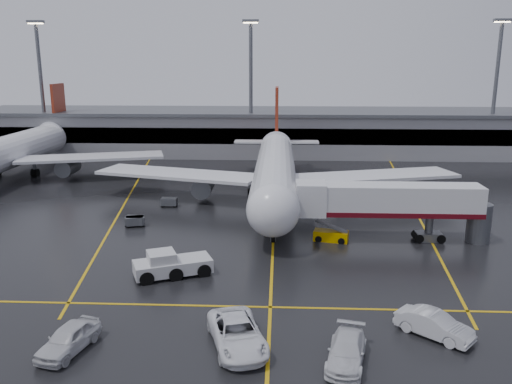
{
  "coord_description": "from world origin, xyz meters",
  "views": [
    {
      "loc": [
        0.61,
        -58.59,
        18.0
      ],
      "look_at": [
        -2.0,
        -2.0,
        4.0
      ],
      "focal_mm": 37.09,
      "sensor_mm": 36.0,
      "label": 1
    }
  ],
  "objects": [
    {
      "name": "apron_line_left",
      "position": [
        -20.0,
        10.0,
        0.01
      ],
      "size": [
        9.99,
        69.35,
        0.02
      ],
      "primitive_type": "cube",
      "rotation": [
        0.0,
        0.0,
        0.14
      ],
      "color": "gold",
      "rests_on": "ground"
    },
    {
      "name": "baggage_cart_b",
      "position": [
        -15.66,
        -2.36,
        0.63
      ],
      "size": [
        2.03,
        1.35,
        1.12
      ],
      "color": "#595B60",
      "rests_on": "ground"
    },
    {
      "name": "belt_loader",
      "position": [
        5.95,
        -6.48,
        0.55
      ],
      "size": [
        3.75,
        2.31,
        2.22
      ],
      "color": "#C79100",
      "rests_on": "ground"
    },
    {
      "name": "light_mast_right",
      "position": [
        40.0,
        42.0,
        14.47
      ],
      "size": [
        3.0,
        1.2,
        25.45
      ],
      "color": "#595B60",
      "rests_on": "ground"
    },
    {
      "name": "apron_line_centre",
      "position": [
        0.0,
        0.0,
        0.01
      ],
      "size": [
        0.25,
        90.0,
        0.02
      ],
      "primitive_type": "cube",
      "color": "gold",
      "rests_on": "ground"
    },
    {
      "name": "jet_bridge",
      "position": [
        11.87,
        -6.0,
        3.93
      ],
      "size": [
        19.9,
        3.4,
        6.05
      ],
      "color": "silver",
      "rests_on": "ground"
    },
    {
      "name": "main_airliner",
      "position": [
        0.0,
        9.7,
        4.21
      ],
      "size": [
        48.8,
        45.6,
        14.1
      ],
      "color": "silver",
      "rests_on": "ground"
    },
    {
      "name": "second_airliner",
      "position": [
        -42.0,
        21.7,
        4.21
      ],
      "size": [
        48.8,
        45.6,
        14.1
      ],
      "color": "silver",
      "rests_on": "ground"
    },
    {
      "name": "apron_line_right",
      "position": [
        18.0,
        10.0,
        0.01
      ],
      "size": [
        7.57,
        69.64,
        0.02
      ],
      "primitive_type": "cube",
      "rotation": [
        0.0,
        0.0,
        -0.1
      ],
      "color": "gold",
      "rests_on": "ground"
    },
    {
      "name": "apron_line_stop",
      "position": [
        0.0,
        -22.0,
        0.01
      ],
      "size": [
        60.0,
        0.25,
        0.02
      ],
      "primitive_type": "cube",
      "color": "gold",
      "rests_on": "ground"
    },
    {
      "name": "light_mast_left",
      "position": [
        -45.0,
        42.0,
        14.47
      ],
      "size": [
        3.0,
        1.2,
        25.45
      ],
      "color": "#595B60",
      "rests_on": "ground"
    },
    {
      "name": "ground",
      "position": [
        0.0,
        0.0,
        0.0
      ],
      "size": [
        220.0,
        220.0,
        0.0
      ],
      "primitive_type": "plane",
      "color": "black",
      "rests_on": "ground"
    },
    {
      "name": "baggage_cart_a",
      "position": [
        -15.56,
        -2.46,
        0.63
      ],
      "size": [
        2.28,
        1.8,
        1.12
      ],
      "color": "#595B60",
      "rests_on": "ground"
    },
    {
      "name": "service_van_a",
      "position": [
        -2.03,
        -27.77,
        0.93
      ],
      "size": [
        4.86,
        7.29,
        1.86
      ],
      "primitive_type": "imported",
      "rotation": [
        0.0,
        0.0,
        0.29
      ],
      "color": "white",
      "rests_on": "ground"
    },
    {
      "name": "service_van_c",
      "position": [
        11.07,
        -25.81,
        0.85
      ],
      "size": [
        5.1,
        4.76,
        1.71
      ],
      "primitive_type": "imported",
      "rotation": [
        0.0,
        0.0,
        0.86
      ],
      "color": "silver",
      "rests_on": "ground"
    },
    {
      "name": "light_mast_mid",
      "position": [
        -5.0,
        42.0,
        14.47
      ],
      "size": [
        3.0,
        1.2,
        25.45
      ],
      "color": "#595B60",
      "rests_on": "ground"
    },
    {
      "name": "service_van_d",
      "position": [
        -12.72,
        -28.78,
        0.86
      ],
      "size": [
        3.22,
        5.42,
        1.73
      ],
      "primitive_type": "imported",
      "rotation": [
        0.0,
        0.0,
        -0.25
      ],
      "color": "silver",
      "rests_on": "ground"
    },
    {
      "name": "baggage_cart_c",
      "position": [
        -13.48,
        5.98,
        0.63
      ],
      "size": [
        2.03,
        1.34,
        1.12
      ],
      "color": "#595B60",
      "rests_on": "ground"
    },
    {
      "name": "terminal",
      "position": [
        0.0,
        47.93,
        4.32
      ],
      "size": [
        122.0,
        19.0,
        8.6
      ],
      "color": "gray",
      "rests_on": "ground"
    },
    {
      "name": "pushback_tractor",
      "position": [
        -8.72,
        -16.32,
        0.93
      ],
      "size": [
        7.08,
        4.98,
        2.35
      ],
      "color": "#BCBCBE",
      "rests_on": "ground"
    },
    {
      "name": "service_van_b",
      "position": [
        4.81,
        -29.32,
        0.78
      ],
      "size": [
        3.32,
        5.71,
        1.56
      ],
      "primitive_type": "imported",
      "rotation": [
        0.0,
        0.0,
        -0.22
      ],
      "color": "silver",
      "rests_on": "ground"
    }
  ]
}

